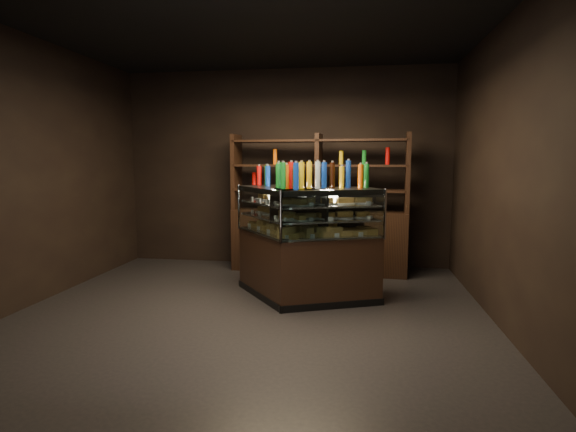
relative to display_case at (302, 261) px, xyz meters
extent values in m
plane|color=black|center=(-0.49, -0.73, -0.45)|extent=(5.00, 5.00, 0.00)
cube|color=black|center=(-0.49, 1.77, 1.05)|extent=(5.00, 0.02, 3.00)
cube|color=black|center=(-0.49, -3.23, 1.05)|extent=(5.00, 0.02, 3.00)
cube|color=black|center=(2.01, -0.73, 1.05)|extent=(0.02, 5.00, 3.00)
cube|color=black|center=(-2.99, -0.73, 1.05)|extent=(0.02, 5.00, 3.00)
cube|color=black|center=(-0.49, -0.73, 2.55)|extent=(5.00, 5.00, 0.02)
cube|color=black|center=(0.27, -0.07, -0.06)|extent=(1.31, 0.98, 0.77)
cube|color=black|center=(0.27, -0.07, -0.41)|extent=(1.35, 1.01, 0.08)
cube|color=black|center=(0.27, -0.07, 0.83)|extent=(1.31, 0.98, 0.06)
cube|color=silver|center=(0.27, -0.07, 0.33)|extent=(1.25, 0.92, 0.02)
cube|color=silver|center=(0.27, -0.07, 0.51)|extent=(1.25, 0.92, 0.02)
cube|color=silver|center=(0.27, -0.07, 0.67)|extent=(1.25, 0.92, 0.02)
cube|color=white|center=(0.39, -0.36, 0.59)|extent=(1.09, 0.45, 0.54)
cylinder|color=silver|center=(0.93, -0.13, 0.59)|extent=(0.03, 0.03, 0.56)
cylinder|color=silver|center=(-0.16, -0.57, 0.59)|extent=(0.03, 0.03, 0.56)
cube|color=black|center=(-0.27, 0.08, -0.06)|extent=(1.17, 1.29, 0.77)
cube|color=black|center=(-0.27, 0.08, -0.41)|extent=(1.20, 1.33, 0.08)
cube|color=black|center=(-0.27, 0.08, 0.83)|extent=(1.17, 1.29, 0.06)
cube|color=silver|center=(-0.27, 0.08, 0.33)|extent=(1.10, 1.23, 0.02)
cube|color=silver|center=(-0.27, 0.08, 0.51)|extent=(1.10, 1.23, 0.02)
cube|color=silver|center=(-0.27, 0.08, 0.67)|extent=(1.10, 1.23, 0.02)
cube|color=white|center=(-0.52, -0.10, 0.59)|extent=(0.70, 0.95, 0.54)
cylinder|color=silver|center=(-0.16, -0.57, 0.59)|extent=(0.03, 0.03, 0.56)
cylinder|color=silver|center=(-0.86, 0.38, 0.59)|extent=(0.03, 0.03, 0.56)
cube|color=gold|center=(-0.17, -0.29, 0.37)|extent=(0.20, 0.15, 0.06)
cube|color=gold|center=(-0.04, -0.23, 0.37)|extent=(0.20, 0.15, 0.06)
cube|color=gold|center=(0.09, -0.18, 0.37)|extent=(0.20, 0.15, 0.06)
cube|color=gold|center=(0.22, -0.13, 0.37)|extent=(0.20, 0.15, 0.06)
cube|color=gold|center=(0.35, -0.08, 0.37)|extent=(0.20, 0.15, 0.06)
cube|color=gold|center=(0.48, -0.02, 0.37)|extent=(0.20, 0.15, 0.06)
cube|color=gold|center=(0.61, 0.03, 0.37)|extent=(0.20, 0.15, 0.06)
cube|color=gold|center=(0.74, 0.08, 0.37)|extent=(0.20, 0.15, 0.06)
cylinder|color=white|center=(-0.14, -0.24, 0.53)|extent=(0.24, 0.24, 0.01)
cube|color=gold|center=(-0.14, -0.24, 0.56)|extent=(0.19, 0.14, 0.05)
cylinder|color=white|center=(0.07, -0.16, 0.53)|extent=(0.24, 0.24, 0.01)
cube|color=gold|center=(0.07, -0.16, 0.56)|extent=(0.19, 0.14, 0.05)
cylinder|color=white|center=(0.27, -0.07, 0.53)|extent=(0.24, 0.24, 0.01)
cube|color=gold|center=(0.27, -0.07, 0.56)|extent=(0.19, 0.14, 0.05)
cylinder|color=white|center=(0.48, 0.01, 0.53)|extent=(0.24, 0.24, 0.01)
cube|color=gold|center=(0.48, 0.01, 0.56)|extent=(0.19, 0.14, 0.05)
cylinder|color=white|center=(0.69, 0.09, 0.53)|extent=(0.24, 0.24, 0.01)
cube|color=gold|center=(0.69, 0.09, 0.56)|extent=(0.19, 0.14, 0.05)
cylinder|color=white|center=(-0.14, -0.24, 0.69)|extent=(0.24, 0.24, 0.02)
cube|color=gold|center=(-0.14, -0.24, 0.73)|extent=(0.19, 0.14, 0.05)
cylinder|color=white|center=(0.07, -0.16, 0.69)|extent=(0.24, 0.24, 0.02)
cube|color=gold|center=(0.07, -0.16, 0.73)|extent=(0.19, 0.14, 0.05)
cylinder|color=white|center=(0.27, -0.07, 0.69)|extent=(0.24, 0.24, 0.02)
cube|color=gold|center=(0.27, -0.07, 0.73)|extent=(0.19, 0.14, 0.05)
cylinder|color=white|center=(0.48, 0.01, 0.69)|extent=(0.24, 0.24, 0.02)
cube|color=gold|center=(0.48, 0.01, 0.73)|extent=(0.19, 0.14, 0.05)
cylinder|color=white|center=(0.69, 0.09, 0.69)|extent=(0.24, 0.24, 0.02)
cube|color=gold|center=(0.69, 0.09, 0.73)|extent=(0.19, 0.14, 0.05)
cube|color=gold|center=(-0.59, 0.46, 0.37)|extent=(0.18, 0.20, 0.06)
cube|color=gold|center=(-0.51, 0.34, 0.37)|extent=(0.18, 0.20, 0.06)
cube|color=gold|center=(-0.42, 0.23, 0.37)|extent=(0.18, 0.20, 0.06)
cube|color=gold|center=(-0.34, 0.12, 0.37)|extent=(0.18, 0.20, 0.06)
cube|color=gold|center=(-0.25, 0.01, 0.37)|extent=(0.18, 0.20, 0.06)
cube|color=gold|center=(-0.17, -0.11, 0.37)|extent=(0.18, 0.20, 0.06)
cube|color=gold|center=(-0.09, -0.22, 0.37)|extent=(0.18, 0.20, 0.06)
cube|color=gold|center=(0.00, -0.33, 0.37)|extent=(0.18, 0.20, 0.06)
cylinder|color=white|center=(-0.54, 0.44, 0.53)|extent=(0.24, 0.24, 0.01)
cube|color=gold|center=(-0.54, 0.44, 0.56)|extent=(0.17, 0.19, 0.05)
cylinder|color=white|center=(-0.41, 0.26, 0.53)|extent=(0.24, 0.24, 0.01)
cube|color=gold|center=(-0.41, 0.26, 0.56)|extent=(0.17, 0.19, 0.05)
cylinder|color=white|center=(-0.27, 0.08, 0.53)|extent=(0.24, 0.24, 0.01)
cube|color=gold|center=(-0.27, 0.08, 0.56)|extent=(0.17, 0.19, 0.05)
cylinder|color=white|center=(-0.14, -0.10, 0.53)|extent=(0.24, 0.24, 0.01)
cube|color=gold|center=(-0.14, -0.10, 0.56)|extent=(0.17, 0.19, 0.05)
cylinder|color=white|center=(-0.01, -0.28, 0.53)|extent=(0.24, 0.24, 0.01)
cube|color=gold|center=(-0.01, -0.28, 0.56)|extent=(0.17, 0.19, 0.05)
cylinder|color=white|center=(-0.54, 0.44, 0.69)|extent=(0.24, 0.24, 0.02)
cube|color=gold|center=(-0.54, 0.44, 0.73)|extent=(0.17, 0.19, 0.05)
cylinder|color=white|center=(-0.41, 0.26, 0.69)|extent=(0.24, 0.24, 0.02)
cube|color=gold|center=(-0.41, 0.26, 0.73)|extent=(0.17, 0.19, 0.05)
cylinder|color=white|center=(-0.27, 0.08, 0.69)|extent=(0.24, 0.24, 0.02)
cube|color=gold|center=(-0.27, 0.08, 0.73)|extent=(0.17, 0.19, 0.05)
cylinder|color=white|center=(-0.14, -0.10, 0.69)|extent=(0.24, 0.24, 0.02)
cube|color=gold|center=(-0.14, -0.10, 0.73)|extent=(0.17, 0.19, 0.05)
cylinder|color=white|center=(-0.01, -0.28, 0.69)|extent=(0.24, 0.24, 0.02)
cube|color=gold|center=(-0.01, -0.28, 0.73)|extent=(0.17, 0.19, 0.05)
cylinder|color=yellow|center=(-0.18, -0.26, 1.00)|extent=(0.06, 0.06, 0.28)
cylinder|color=silver|center=(-0.18, -0.26, 1.15)|extent=(0.03, 0.03, 0.02)
cylinder|color=#D8590A|center=(-0.09, -0.22, 1.00)|extent=(0.06, 0.06, 0.28)
cylinder|color=silver|center=(-0.09, -0.22, 1.15)|extent=(0.03, 0.03, 0.02)
cylinder|color=#147223|center=(0.00, -0.19, 1.00)|extent=(0.06, 0.06, 0.28)
cylinder|color=silver|center=(0.00, -0.19, 1.15)|extent=(0.03, 0.03, 0.02)
cylinder|color=black|center=(0.09, -0.15, 1.00)|extent=(0.06, 0.06, 0.28)
cylinder|color=silver|center=(0.09, -0.15, 1.15)|extent=(0.03, 0.03, 0.02)
cylinder|color=#0F38B2|center=(0.18, -0.11, 1.00)|extent=(0.06, 0.06, 0.28)
cylinder|color=silver|center=(0.18, -0.11, 1.15)|extent=(0.03, 0.03, 0.02)
cylinder|color=silver|center=(0.27, -0.07, 1.00)|extent=(0.06, 0.06, 0.28)
cylinder|color=silver|center=(0.27, -0.07, 1.15)|extent=(0.03, 0.03, 0.02)
cylinder|color=#B20C0A|center=(0.37, -0.04, 1.00)|extent=(0.06, 0.06, 0.28)
cylinder|color=silver|center=(0.37, -0.04, 1.15)|extent=(0.03, 0.03, 0.02)
cylinder|color=yellow|center=(0.46, 0.00, 1.00)|extent=(0.06, 0.06, 0.28)
cylinder|color=silver|center=(0.46, 0.00, 1.15)|extent=(0.03, 0.03, 0.02)
cylinder|color=#D8590A|center=(0.55, 0.04, 1.00)|extent=(0.06, 0.06, 0.28)
cylinder|color=silver|center=(0.55, 0.04, 1.15)|extent=(0.03, 0.03, 0.02)
cylinder|color=#147223|center=(0.64, 0.07, 1.00)|extent=(0.06, 0.06, 0.28)
cylinder|color=silver|center=(0.64, 0.07, 1.15)|extent=(0.03, 0.03, 0.02)
cylinder|color=black|center=(0.73, 0.11, 1.00)|extent=(0.06, 0.06, 0.28)
cylinder|color=silver|center=(0.73, 0.11, 1.15)|extent=(0.03, 0.03, 0.02)
cylinder|color=yellow|center=(-0.57, 0.47, 1.00)|extent=(0.06, 0.06, 0.28)
cylinder|color=silver|center=(-0.57, 0.47, 1.15)|extent=(0.03, 0.03, 0.02)
cylinder|color=#D8590A|center=(-0.51, 0.40, 1.00)|extent=(0.06, 0.06, 0.28)
cylinder|color=silver|center=(-0.51, 0.40, 1.15)|extent=(0.03, 0.03, 0.02)
cylinder|color=#147223|center=(-0.45, 0.32, 1.00)|extent=(0.06, 0.06, 0.28)
cylinder|color=silver|center=(-0.45, 0.32, 1.15)|extent=(0.03, 0.03, 0.02)
cylinder|color=black|center=(-0.39, 0.24, 1.00)|extent=(0.06, 0.06, 0.28)
cylinder|color=silver|center=(-0.39, 0.24, 1.15)|extent=(0.03, 0.03, 0.02)
cylinder|color=#0F38B2|center=(-0.33, 0.16, 1.00)|extent=(0.06, 0.06, 0.28)
cylinder|color=silver|center=(-0.33, 0.16, 1.15)|extent=(0.03, 0.03, 0.02)
cylinder|color=silver|center=(-0.27, 0.08, 1.00)|extent=(0.06, 0.06, 0.28)
cylinder|color=silver|center=(-0.27, 0.08, 1.15)|extent=(0.03, 0.03, 0.02)
cylinder|color=#B20C0A|center=(-0.21, 0.00, 1.00)|extent=(0.06, 0.06, 0.28)
cylinder|color=silver|center=(-0.21, 0.00, 1.15)|extent=(0.03, 0.03, 0.02)
cylinder|color=yellow|center=(-0.16, -0.08, 1.00)|extent=(0.06, 0.06, 0.28)
cylinder|color=silver|center=(-0.16, -0.08, 1.15)|extent=(0.03, 0.03, 0.02)
cylinder|color=#D8590A|center=(-0.10, -0.16, 1.00)|extent=(0.06, 0.06, 0.28)
cylinder|color=silver|center=(-0.10, -0.16, 1.15)|extent=(0.03, 0.03, 0.02)
cylinder|color=#147223|center=(-0.04, -0.24, 1.00)|extent=(0.06, 0.06, 0.28)
cylinder|color=silver|center=(-0.04, -0.24, 1.15)|extent=(0.03, 0.03, 0.02)
cylinder|color=black|center=(0.02, -0.32, 1.00)|extent=(0.06, 0.06, 0.28)
cylinder|color=silver|center=(0.02, -0.32, 1.15)|extent=(0.03, 0.03, 0.02)
cylinder|color=black|center=(0.67, 0.10, -0.34)|extent=(0.27, 0.27, 0.20)
cone|color=#1A5418|center=(0.67, 0.10, 0.04)|extent=(0.41, 0.41, 0.56)
cone|color=#1A5418|center=(0.67, 0.10, 0.23)|extent=(0.32, 0.32, 0.40)
cube|color=black|center=(0.07, 1.32, 0.00)|extent=(2.55, 0.58, 0.90)
cube|color=black|center=(-1.16, 1.40, 1.00)|extent=(0.08, 0.38, 1.10)
cube|color=black|center=(0.07, 1.32, 1.00)|extent=(0.08, 0.38, 1.10)
cube|color=black|center=(1.31, 1.24, 1.00)|extent=(0.08, 0.38, 1.10)
cube|color=black|center=(0.07, 1.32, 0.75)|extent=(2.50, 0.54, 0.03)
cube|color=black|center=(0.07, 1.32, 1.10)|extent=(2.50, 0.54, 0.03)
cube|color=black|center=(0.07, 1.32, 1.45)|extent=(2.50, 0.54, 0.03)
cylinder|color=yellow|center=(-0.89, 1.38, 0.88)|extent=(0.06, 0.06, 0.22)
cylinder|color=#D8590A|center=(-0.57, 1.36, 0.88)|extent=(0.06, 0.06, 0.22)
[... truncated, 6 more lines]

